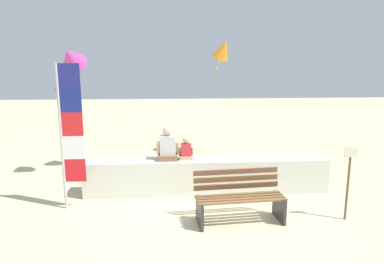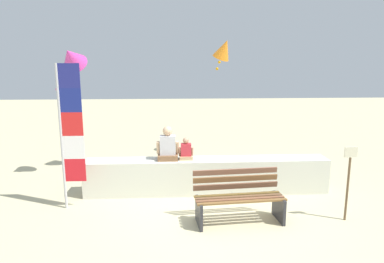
{
  "view_description": "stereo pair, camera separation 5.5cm",
  "coord_description": "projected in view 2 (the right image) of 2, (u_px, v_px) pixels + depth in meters",
  "views": [
    {
      "loc": [
        -0.77,
        -6.12,
        2.78
      ],
      "look_at": [
        -0.32,
        0.96,
        1.34
      ],
      "focal_mm": 32.53,
      "sensor_mm": 36.0,
      "label": 1
    },
    {
      "loc": [
        -0.71,
        -6.13,
        2.78
      ],
      "look_at": [
        -0.32,
        0.96,
        1.34
      ],
      "focal_mm": 32.53,
      "sensor_mm": 36.0,
      "label": 2
    }
  ],
  "objects": [
    {
      "name": "seawall_ledge",
      "position": [
        207.0,
        176.0,
        7.45
      ],
      "size": [
        5.15,
        0.55,
        0.74
      ],
      "primitive_type": "cube",
      "color": "silver",
      "rests_on": "ground"
    },
    {
      "name": "park_bench",
      "position": [
        239.0,
        198.0,
        6.1
      ],
      "size": [
        1.6,
        0.74,
        0.88
      ],
      "color": "brown",
      "rests_on": "ground"
    },
    {
      "name": "flag_banner",
      "position": [
        69.0,
        129.0,
        6.41
      ],
      "size": [
        0.43,
        0.05,
        2.74
      ],
      "color": "#B7B7BC",
      "rests_on": "ground"
    },
    {
      "name": "sign_post",
      "position": [
        348.0,
        178.0,
        6.05
      ],
      "size": [
        0.24,
        0.05,
        1.34
      ],
      "color": "brown",
      "rests_on": "ground"
    },
    {
      "name": "kite_magenta",
      "position": [
        71.0,
        58.0,
        7.76
      ],
      "size": [
        0.78,
        0.81,
        1.12
      ],
      "color": "#DB3D9E"
    },
    {
      "name": "kite_orange",
      "position": [
        224.0,
        49.0,
        9.76
      ],
      "size": [
        0.82,
        0.82,
        0.92
      ],
      "color": "orange"
    },
    {
      "name": "ground_plane",
      "position": [
        212.0,
        210.0,
        6.58
      ],
      "size": [
        40.0,
        40.0,
        0.0
      ],
      "primitive_type": "plane",
      "color": "beige"
    },
    {
      "name": "person_adult",
      "position": [
        168.0,
        147.0,
        7.28
      ],
      "size": [
        0.47,
        0.34,
        0.72
      ],
      "color": "brown",
      "rests_on": "seawall_ledge"
    },
    {
      "name": "person_child",
      "position": [
        186.0,
        151.0,
        7.32
      ],
      "size": [
        0.31,
        0.23,
        0.47
      ],
      "color": "tan",
      "rests_on": "seawall_ledge"
    }
  ]
}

